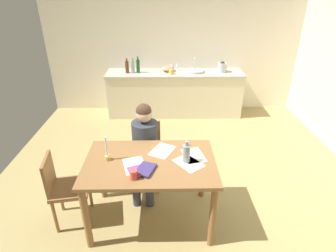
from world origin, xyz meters
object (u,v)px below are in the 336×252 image
at_px(book_cookery, 138,171).
at_px(bottle_oil, 127,67).
at_px(wine_glass_by_kettle, 172,65).
at_px(bottle_vinegar, 133,67).
at_px(coffee_mug, 134,175).
at_px(sink_unit, 195,71).
at_px(person_seated, 144,145).
at_px(mixing_bowl, 168,69).
at_px(wine_bottle_on_table, 186,153).
at_px(chair_at_table, 146,151).
at_px(wine_glass_near_sink, 177,65).
at_px(teacup_on_counter, 171,72).
at_px(book_magazine, 145,170).
at_px(candlestick, 107,153).
at_px(chair_side_empty, 64,186).
at_px(bottle_wine_red, 138,66).
at_px(dining_table, 150,170).
at_px(stovetop_kettle, 222,67).

height_order(book_cookery, bottle_oil, bottle_oil).
bearing_deg(wine_glass_by_kettle, bottle_vinegar, -166.40).
relative_size(coffee_mug, book_cookery, 0.57).
bearing_deg(sink_unit, bottle_oil, -178.13).
height_order(person_seated, wine_glass_by_kettle, person_seated).
xyz_separation_m(person_seated, mixing_bowl, (0.33, 2.51, 0.28)).
bearing_deg(wine_glass_by_kettle, person_seated, -99.03).
bearing_deg(wine_bottle_on_table, chair_at_table, 123.98).
distance_m(wine_glass_near_sink, teacup_on_counter, 0.33).
height_order(book_cookery, wine_glass_by_kettle, wine_glass_by_kettle).
relative_size(person_seated, book_magazine, 5.26).
height_order(person_seated, candlestick, person_seated).
distance_m(book_cookery, bottle_vinegar, 3.16).
height_order(chair_at_table, chair_side_empty, chair_at_table).
height_order(bottle_wine_red, teacup_on_counter, bottle_wine_red).
bearing_deg(wine_glass_near_sink, coffee_mug, -99.37).
relative_size(dining_table, bottle_wine_red, 4.40).
height_order(candlestick, sink_unit, sink_unit).
bearing_deg(bottle_oil, sink_unit, 1.87).
distance_m(bottle_vinegar, teacup_on_counter, 0.76).
bearing_deg(coffee_mug, stovetop_kettle, 66.03).
bearing_deg(wine_bottle_on_table, candlestick, 176.68).
bearing_deg(coffee_mug, bottle_oil, 97.64).
bearing_deg(wine_glass_near_sink, wine_glass_by_kettle, 180.00).
bearing_deg(wine_glass_by_kettle, chair_side_empty, -111.93).
bearing_deg(stovetop_kettle, sink_unit, 179.56).
relative_size(bottle_wine_red, mixing_bowl, 1.28).
bearing_deg(bottle_wine_red, stovetop_kettle, 0.80).
xyz_separation_m(wine_bottle_on_table, bottle_vinegar, (-0.84, 2.96, 0.13)).
relative_size(dining_table, mixing_bowl, 5.61).
bearing_deg(teacup_on_counter, wine_bottle_on_table, -88.28).
distance_m(dining_table, book_magazine, 0.21).
height_order(chair_at_table, book_magazine, chair_at_table).
bearing_deg(sink_unit, teacup_on_counter, -162.35).
distance_m(candlestick, stovetop_kettle, 3.44).
xyz_separation_m(chair_side_empty, candlestick, (0.50, 0.05, 0.39)).
bearing_deg(book_magazine, bottle_oil, 119.40).
bearing_deg(chair_side_empty, book_magazine, -9.68).
bearing_deg(candlestick, wine_bottle_on_table, -3.32).
bearing_deg(chair_side_empty, candlestick, 5.39).
relative_size(chair_side_empty, mixing_bowl, 3.51).
xyz_separation_m(dining_table, teacup_on_counter, (0.29, 2.84, 0.27)).
distance_m(person_seated, book_cookery, 0.73).
height_order(chair_at_table, bottle_vinegar, bottle_vinegar).
xyz_separation_m(dining_table, chair_side_empty, (-0.95, -0.01, -0.20)).
xyz_separation_m(sink_unit, wine_glass_by_kettle, (-0.46, 0.15, 0.09)).
relative_size(candlestick, bottle_oil, 0.97).
xyz_separation_m(chair_side_empty, teacup_on_counter, (1.24, 2.85, 0.47)).
xyz_separation_m(bottle_oil, wine_glass_by_kettle, (0.89, 0.19, -0.01)).
bearing_deg(candlestick, bottle_vinegar, 90.22).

